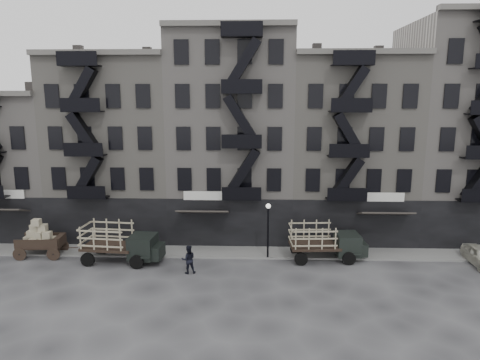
{
  "coord_description": "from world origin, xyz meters",
  "views": [
    {
      "loc": [
        1.95,
        -27.74,
        12.04
      ],
      "look_at": [
        0.88,
        4.0,
        5.75
      ],
      "focal_mm": 32.0,
      "sensor_mm": 36.0,
      "label": 1
    }
  ],
  "objects_px": {
    "wagon": "(39,235)",
    "stake_truck_east": "(325,239)",
    "stake_truck_west": "(120,240)",
    "pedestrian_mid": "(188,259)"
  },
  "relations": [
    {
      "from": "stake_truck_west",
      "to": "stake_truck_east",
      "type": "height_order",
      "value": "stake_truck_west"
    },
    {
      "from": "wagon",
      "to": "stake_truck_west",
      "type": "distance_m",
      "value": 6.55
    },
    {
      "from": "wagon",
      "to": "stake_truck_east",
      "type": "relative_size",
      "value": 0.62
    },
    {
      "from": "stake_truck_west",
      "to": "wagon",
      "type": "bearing_deg",
      "value": 177.25
    },
    {
      "from": "wagon",
      "to": "stake_truck_west",
      "type": "xyz_separation_m",
      "value": [
        6.48,
        -0.92,
        -0.01
      ]
    },
    {
      "from": "stake_truck_west",
      "to": "stake_truck_east",
      "type": "bearing_deg",
      "value": 8.85
    },
    {
      "from": "stake_truck_east",
      "to": "wagon",
      "type": "bearing_deg",
      "value": 176.46
    },
    {
      "from": "wagon",
      "to": "stake_truck_east",
      "type": "distance_m",
      "value": 21.54
    },
    {
      "from": "pedestrian_mid",
      "to": "stake_truck_east",
      "type": "bearing_deg",
      "value": -177.34
    },
    {
      "from": "pedestrian_mid",
      "to": "wagon",
      "type": "bearing_deg",
      "value": -26.54
    }
  ]
}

